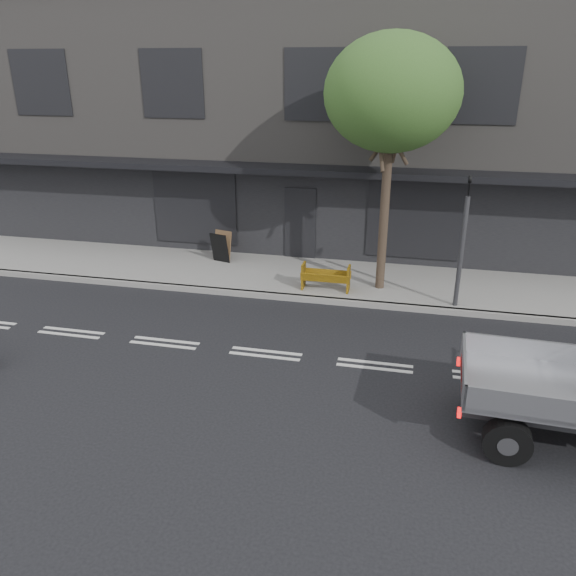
% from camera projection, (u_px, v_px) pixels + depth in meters
% --- Properties ---
extents(ground, '(80.00, 80.00, 0.00)m').
position_uv_depth(ground, '(266.00, 354.00, 12.41)').
color(ground, black).
rests_on(ground, ground).
extents(sidewalk, '(32.00, 3.20, 0.15)m').
position_uv_depth(sidewalk, '(306.00, 277.00, 16.64)').
color(sidewalk, gray).
rests_on(sidewalk, ground).
extents(kerb, '(32.00, 0.20, 0.15)m').
position_uv_depth(kerb, '(295.00, 298.00, 15.19)').
color(kerb, gray).
rests_on(kerb, ground).
extents(building_main, '(26.00, 10.00, 8.00)m').
position_uv_depth(building_main, '(340.00, 120.00, 21.16)').
color(building_main, slate).
rests_on(building_main, ground).
extents(street_tree, '(3.40, 3.40, 6.74)m').
position_uv_depth(street_tree, '(392.00, 94.00, 13.81)').
color(street_tree, '#382B21').
rests_on(street_tree, ground).
extents(traffic_light_pole, '(0.12, 0.12, 3.50)m').
position_uv_depth(traffic_light_pole, '(462.00, 250.00, 13.98)').
color(traffic_light_pole, '#2D2D30').
rests_on(traffic_light_pole, ground).
extents(construction_barrier, '(1.34, 0.54, 0.75)m').
position_uv_depth(construction_barrier, '(325.00, 279.00, 15.24)').
color(construction_barrier, '#E79E0C').
rests_on(construction_barrier, sidewalk).
extents(sandwich_board, '(0.68, 0.54, 0.94)m').
position_uv_depth(sandwich_board, '(220.00, 248.00, 17.50)').
color(sandwich_board, black).
rests_on(sandwich_board, sidewalk).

